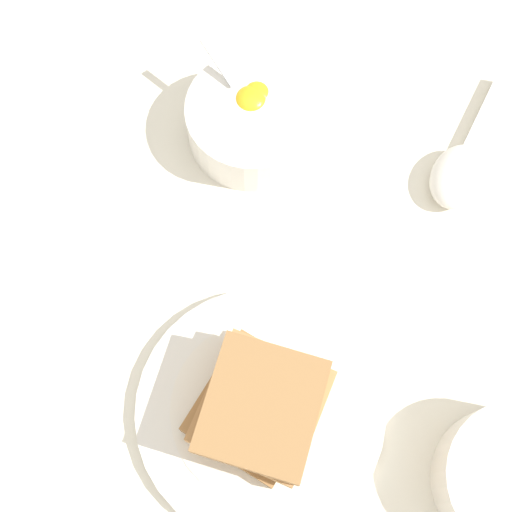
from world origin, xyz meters
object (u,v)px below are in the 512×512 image
at_px(egg_bowl, 252,120).
at_px(toast_plate, 260,410).
at_px(soup_spoon, 463,166).
at_px(toast_sandwich, 260,407).

relative_size(egg_bowl, toast_plate, 0.65).
bearing_deg(soup_spoon, egg_bowl, -39.18).
height_order(egg_bowl, toast_sandwich, egg_bowl).
relative_size(toast_plate, soup_spoon, 1.42).
relative_size(toast_plate, toast_sandwich, 1.58).
bearing_deg(toast_sandwich, toast_plate, -128.11).
xyz_separation_m(egg_bowl, soup_spoon, (-0.17, 0.14, -0.01)).
distance_m(egg_bowl, toast_plate, 0.29).
xyz_separation_m(egg_bowl, toast_plate, (0.12, 0.26, -0.02)).
height_order(toast_sandwich, soup_spoon, toast_sandwich).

